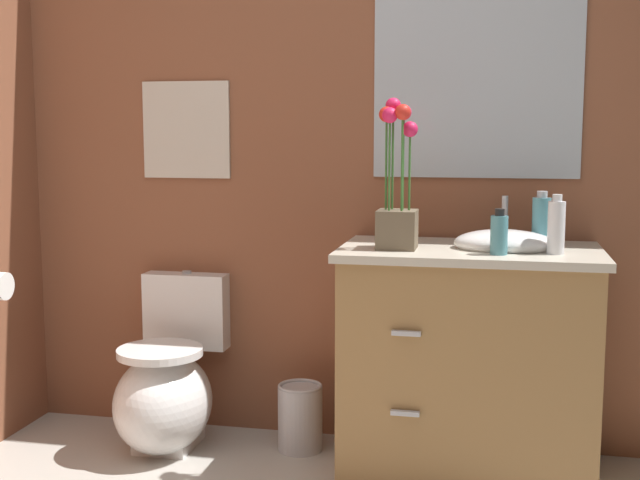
{
  "coord_description": "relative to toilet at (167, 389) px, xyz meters",
  "views": [
    {
      "loc": [
        0.7,
        -1.66,
        1.28
      ],
      "look_at": [
        0.06,
        1.34,
        0.88
      ],
      "focal_mm": 46.78,
      "sensor_mm": 36.0,
      "label": 1
    }
  ],
  "objects": [
    {
      "name": "wall_poster",
      "position": [
        0.0,
        0.27,
        1.04
      ],
      "size": [
        0.38,
        0.01,
        0.4
      ],
      "primitive_type": "cube",
      "color": "beige"
    },
    {
      "name": "wall_back",
      "position": [
        0.79,
        0.3,
        1.01
      ],
      "size": [
        4.03,
        0.05,
        2.5
      ],
      "primitive_type": "cube",
      "color": "brown",
      "rests_on": "ground_plane"
    },
    {
      "name": "hand_wash_bottle",
      "position": [
        1.49,
        -0.12,
        0.71
      ],
      "size": [
        0.06,
        0.06,
        0.21
      ],
      "color": "white",
      "rests_on": "vanity_cabinet"
    },
    {
      "name": "trash_bin",
      "position": [
        0.53,
        0.08,
        -0.11
      ],
      "size": [
        0.18,
        0.18,
        0.27
      ],
      "color": "#B7B7BC",
      "rests_on": "ground_plane"
    },
    {
      "name": "flower_vase",
      "position": [
        0.94,
        -0.1,
        0.81
      ],
      "size": [
        0.14,
        0.14,
        0.54
      ],
      "color": "brown",
      "rests_on": "vanity_cabinet"
    },
    {
      "name": "soap_bottle",
      "position": [
        1.45,
        0.03,
        0.71
      ],
      "size": [
        0.07,
        0.07,
        0.21
      ],
      "color": "teal",
      "rests_on": "vanity_cabinet"
    },
    {
      "name": "wall_mirror",
      "position": [
        1.2,
        0.27,
        1.21
      ],
      "size": [
        0.8,
        0.01,
        0.7
      ],
      "primitive_type": "cube",
      "color": "#B2BCC6"
    },
    {
      "name": "vanity_cabinet",
      "position": [
        1.2,
        -0.03,
        0.2
      ],
      "size": [
        0.94,
        0.56,
        1.04
      ],
      "color": "#9E7242",
      "rests_on": "ground_plane"
    },
    {
      "name": "toilet",
      "position": [
        0.0,
        0.0,
        0.0
      ],
      "size": [
        0.38,
        0.59,
        0.69
      ],
      "color": "white",
      "rests_on": "ground_plane"
    },
    {
      "name": "lotion_bottle",
      "position": [
        1.3,
        -0.17,
        0.69
      ],
      "size": [
        0.06,
        0.06,
        0.16
      ],
      "color": "teal",
      "rests_on": "vanity_cabinet"
    }
  ]
}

